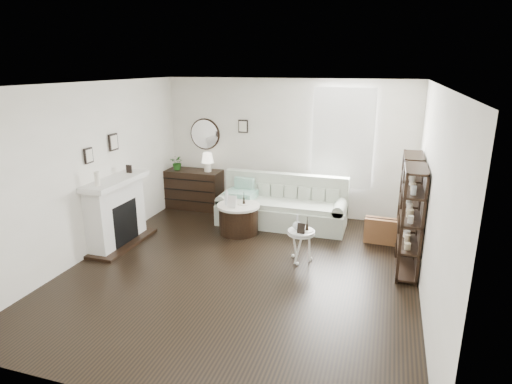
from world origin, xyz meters
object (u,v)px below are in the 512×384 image
(dresser, at_px, (193,189))
(pedestal_table, at_px, (301,233))
(sofa, at_px, (282,208))
(drum_table, at_px, (239,218))

(dresser, bearing_deg, pedestal_table, -34.89)
(sofa, distance_m, drum_table, 0.93)
(sofa, distance_m, pedestal_table, 1.65)
(dresser, xyz_separation_m, pedestal_table, (2.72, -1.90, 0.06))
(drum_table, height_order, pedestal_table, drum_table)
(pedestal_table, bearing_deg, sofa, 114.07)
(sofa, height_order, dresser, sofa)
(drum_table, bearing_deg, pedestal_table, -32.22)
(drum_table, distance_m, pedestal_table, 1.57)
(sofa, bearing_deg, drum_table, -133.70)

